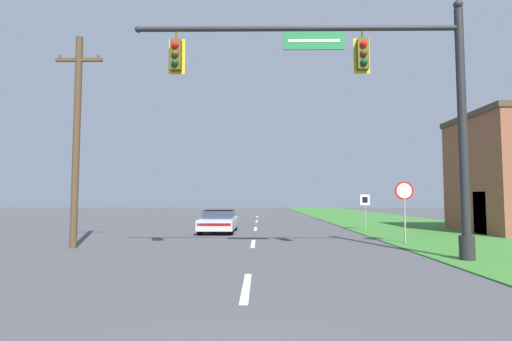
# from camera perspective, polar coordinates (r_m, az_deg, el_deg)

# --- Properties ---
(grass_verge_right) EXTENTS (10.00, 110.00, 0.04)m
(grass_verge_right) POSITION_cam_1_polar(r_m,az_deg,el_deg) (34.06, 18.18, -6.90)
(grass_verge_right) COLOR #38752D
(grass_verge_right) RESTS_ON ground
(road_center_line) EXTENTS (0.16, 34.80, 0.01)m
(road_center_line) POSITION_cam_1_polar(r_m,az_deg,el_deg) (24.51, -0.08, -8.33)
(road_center_line) COLOR silver
(road_center_line) RESTS_ON ground
(signal_mast) EXTENTS (10.21, 0.47, 7.91)m
(signal_mast) POSITION_cam_1_polar(r_m,az_deg,el_deg) (12.86, 17.24, 9.70)
(signal_mast) COLOR #232326
(signal_mast) RESTS_ON grass_verge_right
(car_ahead) EXTENTS (1.85, 4.41, 1.19)m
(car_ahead) POSITION_cam_1_polar(r_m,az_deg,el_deg) (22.09, -5.32, -7.23)
(car_ahead) COLOR black
(car_ahead) RESTS_ON ground
(stop_sign) EXTENTS (0.76, 0.07, 2.50)m
(stop_sign) POSITION_cam_1_polar(r_m,az_deg,el_deg) (17.40, 20.42, -3.70)
(stop_sign) COLOR gray
(stop_sign) RESTS_ON grass_verge_right
(route_sign_post) EXTENTS (0.55, 0.06, 2.03)m
(route_sign_post) POSITION_cam_1_polar(r_m,az_deg,el_deg) (24.01, 15.30, -4.64)
(route_sign_post) COLOR gray
(route_sign_post) RESTS_ON grass_verge_right
(utility_pole_near) EXTENTS (1.80, 0.26, 8.08)m
(utility_pole_near) POSITION_cam_1_polar(r_m,az_deg,el_deg) (16.67, -24.26, 4.42)
(utility_pole_near) COLOR #4C3823
(utility_pole_near) RESTS_ON ground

